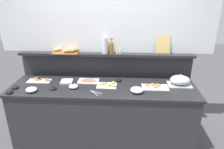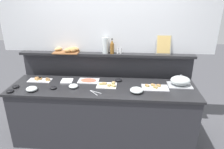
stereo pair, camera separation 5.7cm
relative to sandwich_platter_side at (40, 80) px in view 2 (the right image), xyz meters
The scene contains 24 objects.
ground_plane 1.42m from the sandwich_platter_side, 24.70° to the left, with size 12.00×12.00×0.00m, color #4C4C51.
buffet_counter 1.10m from the sandwich_platter_side, ahead, with size 2.69×0.72×0.90m.
back_ledge_unit 1.09m from the sandwich_platter_side, 21.49° to the left, with size 2.78×0.22×1.27m.
upper_wall_panel 1.48m from the sandwich_platter_side, 22.70° to the left, with size 3.38×0.08×1.33m, color white.
sandwich_platter_side is the anchor object (origin of this frame).
sandwich_platter_rear 1.05m from the sandwich_platter_side, ahead, with size 0.29×0.21×0.04m.
sandwich_platter_front 1.74m from the sandwich_platter_side, ahead, with size 0.37×0.21×0.04m.
cold_cuts_platter 0.75m from the sandwich_platter_side, ahead, with size 0.32×0.20×0.02m.
serving_cloche 2.11m from the sandwich_platter_side, ahead, with size 0.34×0.24×0.17m.
glass_bowl_large 1.50m from the sandwich_platter_side, 11.24° to the right, with size 0.18×0.18×0.07m.
glass_bowl_medium 0.36m from the sandwich_platter_side, 86.26° to the right, with size 0.15×0.15×0.06m.
glass_bowl_small 0.61m from the sandwich_platter_side, 20.31° to the right, with size 0.13×0.13×0.05m.
condiment_bowl_cream 1.21m from the sandwich_platter_side, ahead, with size 0.10×0.10×0.04m, color black.
condiment_bowl_red 0.37m from the sandwich_platter_side, 133.29° to the right, with size 0.10×0.10×0.03m, color black.
condiment_bowl_teal 0.40m from the sandwich_platter_side, 42.13° to the right, with size 0.09×0.09×0.03m, color black.
condiment_bowl_dark 0.49m from the sandwich_platter_side, 121.94° to the right, with size 0.10×0.10×0.04m, color black.
serving_tongs 0.96m from the sandwich_platter_side, 20.92° to the right, with size 0.17×0.15×0.01m.
napkin_stack 0.42m from the sandwich_platter_side, ahead, with size 0.17×0.17×0.02m, color white.
vinegar_bottle_amber 1.22m from the sandwich_platter_side, 15.57° to the left, with size 0.06×0.06×0.24m.
salt_shaker 1.28m from the sandwich_platter_side, 14.88° to the left, with size 0.03×0.03×0.09m.
pepper_shaker 1.32m from the sandwich_platter_side, 14.37° to the left, with size 0.03×0.03×0.09m.
bread_basket 0.64m from the sandwich_platter_side, 39.98° to the left, with size 0.43×0.29×0.08m.
framed_picture 1.98m from the sandwich_platter_side, 10.57° to the left, with size 0.23×0.07×0.30m.
water_carafe 1.14m from the sandwich_platter_side, 17.70° to the left, with size 0.09×0.09×0.25m, color silver.
Camera 2 is at (0.35, -2.71, 2.19)m, focal length 33.43 mm.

